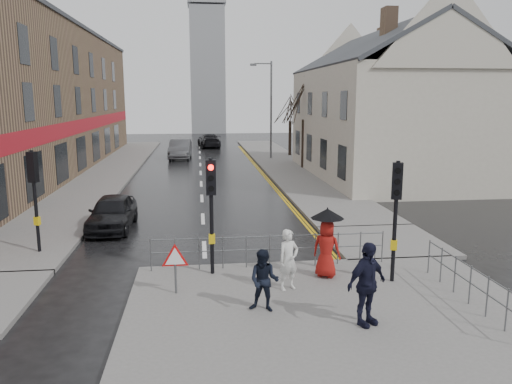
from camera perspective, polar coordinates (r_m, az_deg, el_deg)
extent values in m
plane|color=black|center=(14.73, -5.75, -10.02)|extent=(120.00, 120.00, 0.00)
cube|color=#605E5B|center=(11.92, 9.66, -14.98)|extent=(10.00, 9.00, 0.14)
cube|color=#605E5B|center=(37.68, -16.31, 2.49)|extent=(4.00, 44.00, 0.14)
cube|color=#605E5B|center=(39.68, 3.05, 3.31)|extent=(4.00, 40.00, 0.14)
cube|color=#605E5B|center=(18.77, 14.43, -5.50)|extent=(4.00, 4.20, 0.14)
cube|color=brown|center=(37.69, -25.35, 9.43)|extent=(8.00, 42.00, 10.00)
cube|color=beige|center=(34.06, 14.37, 7.55)|extent=(9.00, 16.00, 7.00)
cube|color=brown|center=(30.01, 14.94, 18.05)|extent=(0.70, 0.90, 1.80)
cube|color=brown|center=(38.39, 14.32, 16.41)|extent=(0.70, 0.90, 1.80)
cube|color=gray|center=(75.89, -5.55, 13.58)|extent=(5.00, 5.00, 18.00)
cylinder|color=black|center=(14.39, -5.10, -2.85)|extent=(0.11, 0.11, 3.40)
cube|color=black|center=(14.16, -5.18, 1.68)|extent=(0.28, 0.22, 1.00)
cylinder|color=#FF0C07|center=(13.98, -5.19, 2.80)|extent=(0.16, 0.04, 0.16)
cylinder|color=black|center=(14.02, -5.17, 1.59)|extent=(0.16, 0.04, 0.16)
cylinder|color=black|center=(14.07, -5.15, 0.38)|extent=(0.16, 0.04, 0.16)
cube|color=gold|center=(14.55, -5.06, -5.34)|extent=(0.18, 0.14, 0.28)
cylinder|color=black|center=(14.26, 15.60, -3.34)|extent=(0.11, 0.11, 3.40)
cube|color=black|center=(14.03, 15.83, 1.23)|extent=(0.34, 0.30, 1.00)
cylinder|color=black|center=(13.85, 15.92, 2.36)|extent=(0.16, 0.09, 0.16)
cylinder|color=black|center=(13.89, 15.86, 1.13)|extent=(0.16, 0.09, 0.16)
cylinder|color=black|center=(13.94, 15.79, -0.08)|extent=(0.16, 0.09, 0.16)
cube|color=gold|center=(14.42, 15.47, -5.84)|extent=(0.22, 0.19, 0.28)
cylinder|color=black|center=(17.93, -23.90, -1.02)|extent=(0.11, 0.11, 3.40)
cube|color=black|center=(17.75, -24.18, 2.62)|extent=(0.34, 0.30, 1.00)
cylinder|color=black|center=(17.83, -23.98, 3.64)|extent=(0.16, 0.09, 0.16)
cylinder|color=black|center=(17.86, -23.91, 2.68)|extent=(0.16, 0.09, 0.16)
cylinder|color=black|center=(17.90, -23.83, 1.73)|extent=(0.16, 0.09, 0.16)
cube|color=gold|center=(18.07, -23.74, -3.04)|extent=(0.22, 0.19, 0.28)
cylinder|color=#595B5E|center=(15.16, -11.94, -7.04)|extent=(0.04, 0.04, 1.00)
cylinder|color=#595B5E|center=(16.11, 14.24, -6.07)|extent=(0.04, 0.04, 1.00)
cylinder|color=#595B5E|center=(15.11, 1.58, -5.09)|extent=(7.10, 0.04, 0.04)
cylinder|color=#595B5E|center=(15.22, 1.57, -6.54)|extent=(7.10, 0.04, 0.04)
cylinder|color=#595B5E|center=(15.54, 19.15, -6.98)|extent=(0.04, 0.04, 1.00)
cylinder|color=#595B5E|center=(13.52, 23.41, -7.92)|extent=(0.04, 4.50, 0.04)
cylinder|color=#595B5E|center=(13.65, 23.28, -9.52)|extent=(0.04, 4.50, 0.04)
cylinder|color=#595B5E|center=(13.43, -9.17, -9.64)|extent=(0.06, 0.06, 0.85)
cylinder|color=red|center=(13.26, -9.24, -7.51)|extent=(0.80, 0.03, 0.80)
cylinder|color=white|center=(13.24, -9.24, -7.54)|extent=(0.60, 0.03, 0.60)
cylinder|color=#595B5E|center=(42.24, 1.74, 9.31)|extent=(0.16, 0.16, 8.00)
cylinder|color=#595B5E|center=(42.22, 0.80, 14.47)|extent=(1.40, 0.10, 0.10)
cube|color=#595B5E|center=(42.12, -0.32, 14.34)|extent=(0.50, 0.25, 0.18)
cylinder|color=#2E2219|center=(36.74, 5.41, 5.53)|extent=(0.26, 0.26, 3.50)
cylinder|color=#2E2219|center=(44.67, 3.90, 6.16)|extent=(0.26, 0.26, 3.00)
imported|color=silver|center=(13.42, 3.74, -7.73)|extent=(0.71, 0.60, 1.65)
imported|color=black|center=(12.11, 0.93, -10.09)|extent=(0.89, 0.80, 1.53)
imported|color=maroon|center=(14.45, 8.06, -6.43)|extent=(0.97, 0.89, 1.66)
cylinder|color=black|center=(14.42, 8.07, -6.05)|extent=(0.02, 0.02, 1.86)
cone|color=black|center=(14.18, 8.17, -2.44)|extent=(0.96, 0.96, 0.28)
imported|color=black|center=(11.62, 12.53, -10.22)|extent=(1.22, 0.95, 1.93)
imported|color=black|center=(20.79, -16.10, -2.25)|extent=(1.73, 4.06, 1.37)
imported|color=#424347|center=(43.59, -8.64, 4.87)|extent=(1.95, 5.06, 1.64)
imported|color=black|center=(53.19, -5.40, 5.87)|extent=(2.56, 5.12, 1.43)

